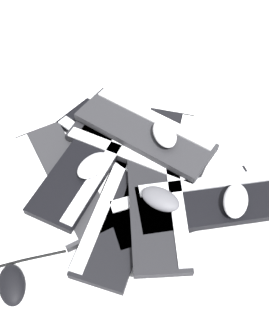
{
  "coord_description": "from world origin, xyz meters",
  "views": [
    {
      "loc": [
        -0.12,
        0.7,
        0.95
      ],
      "look_at": [
        0.05,
        0.07,
        0.04
      ],
      "focal_mm": 40.0,
      "sensor_mm": 36.0,
      "label": 1
    }
  ],
  "objects_px": {
    "keyboard_1": "(122,212)",
    "mouse_0": "(12,285)",
    "keyboard_4": "(119,144)",
    "mouse_1": "(127,137)",
    "keyboard_5": "(87,163)",
    "keyboard_9": "(145,131)",
    "mouse_4": "(160,199)",
    "keyboard_2": "(186,206)",
    "keyboard_6": "(138,145)",
    "keyboard_7": "(157,199)",
    "keyboard_8": "(215,201)",
    "mouse_2": "(236,201)",
    "keyboard_3": "(160,164)",
    "keyboard_0": "(62,180)",
    "mouse_5": "(165,133)",
    "mouse_3": "(93,165)"
  },
  "relations": [
    {
      "from": "keyboard_8",
      "to": "mouse_0",
      "type": "bearing_deg",
      "value": 38.08
    },
    {
      "from": "keyboard_5",
      "to": "mouse_1",
      "type": "bearing_deg",
      "value": -126.15
    },
    {
      "from": "keyboard_4",
      "to": "keyboard_8",
      "type": "xyz_separation_m",
      "value": [
        -0.33,
        0.15,
        0.03
      ]
    },
    {
      "from": "keyboard_7",
      "to": "mouse_4",
      "type": "distance_m",
      "value": 0.04
    },
    {
      "from": "keyboard_7",
      "to": "mouse_2",
      "type": "relative_size",
      "value": 4.23
    },
    {
      "from": "keyboard_3",
      "to": "keyboard_6",
      "type": "distance_m",
      "value": 0.09
    },
    {
      "from": "keyboard_8",
      "to": "mouse_0",
      "type": "relative_size",
      "value": 4.21
    },
    {
      "from": "mouse_3",
      "to": "mouse_5",
      "type": "distance_m",
      "value": 0.23
    },
    {
      "from": "mouse_0",
      "to": "mouse_5",
      "type": "bearing_deg",
      "value": -61.84
    },
    {
      "from": "keyboard_5",
      "to": "keyboard_8",
      "type": "bearing_deg",
      "value": 175.31
    },
    {
      "from": "mouse_2",
      "to": "mouse_4",
      "type": "height_order",
      "value": "same"
    },
    {
      "from": "keyboard_4",
      "to": "mouse_1",
      "type": "xyz_separation_m",
      "value": [
        -0.03,
        -0.0,
        0.04
      ]
    },
    {
      "from": "keyboard_5",
      "to": "mouse_1",
      "type": "relative_size",
      "value": 4.18
    },
    {
      "from": "mouse_2",
      "to": "keyboard_1",
      "type": "bearing_deg",
      "value": -73.89
    },
    {
      "from": "keyboard_8",
      "to": "mouse_3",
      "type": "distance_m",
      "value": 0.36
    },
    {
      "from": "mouse_2",
      "to": "keyboard_5",
      "type": "bearing_deg",
      "value": -93.66
    },
    {
      "from": "keyboard_9",
      "to": "keyboard_1",
      "type": "bearing_deg",
      "value": 89.6
    },
    {
      "from": "keyboard_0",
      "to": "mouse_5",
      "type": "xyz_separation_m",
      "value": [
        -0.27,
        -0.18,
        0.1
      ]
    },
    {
      "from": "keyboard_0",
      "to": "keyboard_6",
      "type": "distance_m",
      "value": 0.26
    },
    {
      "from": "keyboard_2",
      "to": "keyboard_6",
      "type": "xyz_separation_m",
      "value": [
        0.19,
        -0.16,
        0.03
      ]
    },
    {
      "from": "keyboard_5",
      "to": "keyboard_9",
      "type": "distance_m",
      "value": 0.21
    },
    {
      "from": "keyboard_2",
      "to": "keyboard_5",
      "type": "bearing_deg",
      "value": -9.29
    },
    {
      "from": "keyboard_2",
      "to": "mouse_5",
      "type": "relative_size",
      "value": 4.1
    },
    {
      "from": "keyboard_8",
      "to": "mouse_4",
      "type": "bearing_deg",
      "value": 20.61
    },
    {
      "from": "keyboard_1",
      "to": "mouse_4",
      "type": "height_order",
      "value": "mouse_4"
    },
    {
      "from": "keyboard_4",
      "to": "keyboard_5",
      "type": "xyz_separation_m",
      "value": [
        0.07,
        0.12,
        0.03
      ]
    },
    {
      "from": "keyboard_4",
      "to": "keyboard_9",
      "type": "bearing_deg",
      "value": -162.52
    },
    {
      "from": "keyboard_3",
      "to": "keyboard_5",
      "type": "height_order",
      "value": "keyboard_5"
    },
    {
      "from": "keyboard_6",
      "to": "mouse_2",
      "type": "relative_size",
      "value": 4.19
    },
    {
      "from": "keyboard_8",
      "to": "mouse_5",
      "type": "xyz_separation_m",
      "value": [
        0.18,
        -0.15,
        0.07
      ]
    },
    {
      "from": "keyboard_8",
      "to": "mouse_5",
      "type": "relative_size",
      "value": 4.21
    },
    {
      "from": "keyboard_1",
      "to": "keyboard_2",
      "type": "relative_size",
      "value": 0.99
    },
    {
      "from": "keyboard_0",
      "to": "mouse_3",
      "type": "distance_m",
      "value": 0.12
    },
    {
      "from": "keyboard_4",
      "to": "mouse_1",
      "type": "bearing_deg",
      "value": -169.33
    },
    {
      "from": "keyboard_6",
      "to": "mouse_1",
      "type": "relative_size",
      "value": 4.19
    },
    {
      "from": "keyboard_2",
      "to": "mouse_4",
      "type": "relative_size",
      "value": 4.1
    },
    {
      "from": "mouse_1",
      "to": "mouse_2",
      "type": "xyz_separation_m",
      "value": [
        -0.35,
        0.17,
        0.03
      ]
    },
    {
      "from": "keyboard_4",
      "to": "keyboard_5",
      "type": "height_order",
      "value": "keyboard_5"
    },
    {
      "from": "keyboard_3",
      "to": "mouse_1",
      "type": "relative_size",
      "value": 4.02
    },
    {
      "from": "keyboard_0",
      "to": "keyboard_9",
      "type": "xyz_separation_m",
      "value": [
        -0.21,
        -0.2,
        0.06
      ]
    },
    {
      "from": "keyboard_1",
      "to": "keyboard_6",
      "type": "height_order",
      "value": "keyboard_6"
    },
    {
      "from": "keyboard_1",
      "to": "keyboard_9",
      "type": "relative_size",
      "value": 0.96
    },
    {
      "from": "keyboard_3",
      "to": "keyboard_9",
      "type": "bearing_deg",
      "value": -45.35
    },
    {
      "from": "keyboard_6",
      "to": "keyboard_7",
      "type": "relative_size",
      "value": 0.99
    },
    {
      "from": "keyboard_8",
      "to": "mouse_5",
      "type": "bearing_deg",
      "value": -39.39
    },
    {
      "from": "keyboard_2",
      "to": "mouse_4",
      "type": "height_order",
      "value": "mouse_4"
    },
    {
      "from": "mouse_2",
      "to": "mouse_5",
      "type": "distance_m",
      "value": 0.28
    },
    {
      "from": "keyboard_5",
      "to": "keyboard_7",
      "type": "relative_size",
      "value": 0.99
    },
    {
      "from": "mouse_1",
      "to": "mouse_2",
      "type": "relative_size",
      "value": 1.0
    },
    {
      "from": "keyboard_1",
      "to": "mouse_0",
      "type": "distance_m",
      "value": 0.34
    }
  ]
}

